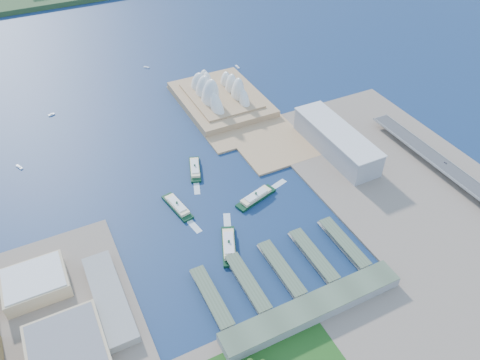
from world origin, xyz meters
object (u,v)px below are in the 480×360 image
ferry_b (195,167)px  toaster_building (336,141)px  opera_house (221,86)px  ferry_c (229,244)px  ferry_a (177,205)px  car_c (445,163)px  ferry_d (256,196)px

ferry_b → toaster_building: bearing=4.1°
opera_house → ferry_c: size_ratio=2.95×
opera_house → ferry_a: 261.98m
toaster_building → ferry_c: (-217.08, -96.65, -14.73)m
ferry_a → ferry_c: size_ratio=0.93×
ferry_c → car_c: size_ratio=14.79×
opera_house → car_c: bearing=-56.8°
ferry_c → opera_house: bearing=-90.7°
ferry_c → ferry_a: bearing=-48.7°
ferry_b → car_c: (307.26, -156.19, 10.27)m
ferry_c → ferry_d: ferry_c is taller
ferry_a → car_c: (356.38, -95.86, 10.07)m
ferry_b → ferry_d: bearing=-42.9°
ferry_a → ferry_c: 93.93m
ferry_a → opera_house: bearing=42.9°
opera_house → ferry_b: 184.85m
car_c → opera_house: bearing=123.2°
ferry_d → ferry_c: bearing=114.6°
opera_house → ferry_d: opera_house is taller
ferry_a → car_c: car_c is taller
toaster_building → ferry_c: size_ratio=2.54×
toaster_building → ferry_a: toaster_building is taller
ferry_a → ferry_c: bearing=-81.2°
toaster_building → car_c: toaster_building is taller
ferry_d → car_c: bearing=-121.2°
opera_house → car_c: size_ratio=43.65×
ferry_a → ferry_b: bearing=40.9°
ferry_a → ferry_d: ferry_d is taller
ferry_b → opera_house: bearing=72.7°
opera_house → toaster_building: 219.62m
ferry_a → car_c: 369.18m
toaster_building → ferry_a: 247.96m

